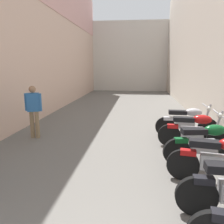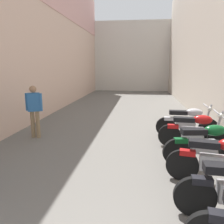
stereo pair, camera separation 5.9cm
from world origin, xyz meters
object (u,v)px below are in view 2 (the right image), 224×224
object	(u,v)px
motorcycle_sixth	(195,130)
pedestrian_further_down	(34,108)
motorcycle_fourth	(220,159)
motorcycle_fifth	(206,143)
motorcycle_seventh	(188,121)

from	to	relation	value
motorcycle_sixth	pedestrian_further_down	distance (m)	4.58
motorcycle_fourth	pedestrian_further_down	world-z (taller)	pedestrian_further_down
motorcycle_fifth	motorcycle_fourth	bearing A→B (deg)	-90.00
motorcycle_seventh	pedestrian_further_down	size ratio (longest dim) A/B	1.18
motorcycle_fifth	motorcycle_sixth	world-z (taller)	same
motorcycle_fifth	motorcycle_seventh	size ratio (longest dim) A/B	0.99
motorcycle_fourth	motorcycle_sixth	xyz separation A→B (m)	(0.00, 1.90, 0.00)
motorcycle_fourth	motorcycle_seventh	xyz separation A→B (m)	(0.00, 2.82, 0.00)
motorcycle_sixth	motorcycle_fourth	bearing A→B (deg)	-90.00
motorcycle_sixth	pedestrian_further_down	size ratio (longest dim) A/B	1.18
motorcycle_fourth	motorcycle_seventh	bearing A→B (deg)	90.00
motorcycle_fourth	pedestrian_further_down	bearing A→B (deg)	153.90
motorcycle_fourth	motorcycle_fifth	distance (m)	0.88
motorcycle_seventh	pedestrian_further_down	world-z (taller)	pedestrian_further_down
motorcycle_seventh	motorcycle_fourth	bearing A→B (deg)	-90.00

